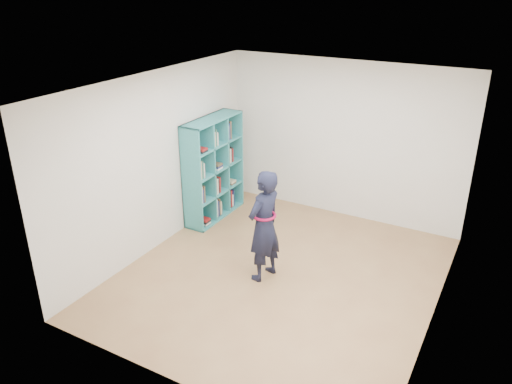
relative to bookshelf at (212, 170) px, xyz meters
The scene contains 9 objects.
floor 2.30m from the bookshelf, 31.49° to the right, with size 4.50×4.50×0.00m, color #8C613F.
ceiling 2.78m from the bookshelf, 31.49° to the right, with size 4.50×4.50×0.00m, color white.
wall_left 1.23m from the bookshelf, 98.53° to the right, with size 0.02×4.50×2.60m, color silver.
wall_right 4.02m from the bookshelf, 16.32° to the right, with size 0.02×4.50×2.60m, color silver.
wall_back 2.20m from the bookshelf, 31.62° to the left, with size 4.00×0.02×2.60m, color silver.
wall_front 3.87m from the bookshelf, 61.49° to the right, with size 4.00×0.02×2.60m, color silver.
bookshelf is the anchor object (origin of this frame).
person 2.06m from the bookshelf, 37.19° to the right, with size 0.48×0.63×1.54m.
smartphone 1.90m from the bookshelf, 36.58° to the right, with size 0.02×0.09×0.13m.
Camera 1 is at (2.52, -5.23, 3.78)m, focal length 35.00 mm.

